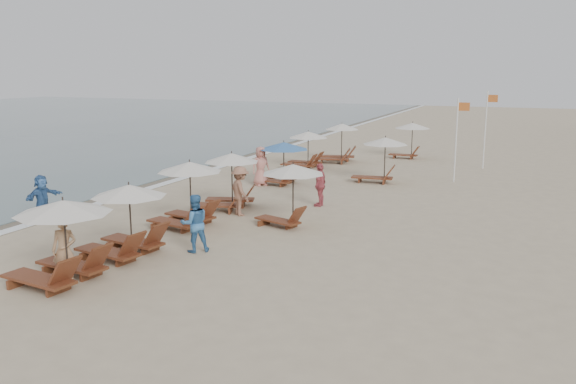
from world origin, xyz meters
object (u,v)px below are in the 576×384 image
at_px(inland_station_0, 288,185).
at_px(beachgoer_mid_b, 240,191).
at_px(flag_pole_near, 457,136).
at_px(inland_station_2, 409,135).
at_px(beachgoer_near, 64,250).
at_px(beachgoer_far_b, 261,166).
at_px(beachgoer_far_a, 320,185).
at_px(lounger_station_4, 281,160).
at_px(lounger_station_0, 58,242).
at_px(lounger_station_6, 337,145).
at_px(inland_station_1, 380,155).
at_px(lounger_station_3, 227,182).
at_px(lounger_station_5, 304,150).
at_px(beachgoer_mid_a, 195,223).
at_px(lounger_station_1, 123,223).
at_px(waterline_walker, 42,197).
at_px(lounger_station_2, 185,195).

bearing_deg(inland_station_0, beachgoer_mid_b, 161.25).
bearing_deg(flag_pole_near, inland_station_2, 117.73).
distance_m(beachgoer_near, beachgoer_far_b, 14.08).
distance_m(beachgoer_far_a, flag_pole_near, 8.86).
distance_m(lounger_station_4, beachgoer_mid_b, 6.50).
xyz_separation_m(lounger_station_0, lounger_station_6, (0.17, 22.58, -0.07)).
bearing_deg(lounger_station_4, beachgoer_far_a, -47.86).
xyz_separation_m(lounger_station_6, beachgoer_far_b, (-1.09, -8.44, -0.10)).
distance_m(lounger_station_0, inland_station_1, 17.59).
xyz_separation_m(lounger_station_0, beachgoer_near, (0.09, 0.10, -0.23)).
distance_m(lounger_station_3, beachgoer_mid_b, 1.25).
xyz_separation_m(beachgoer_mid_b, flag_pole_near, (6.64, 10.25, 1.35)).
bearing_deg(lounger_station_5, beachgoer_far_a, -64.91).
distance_m(lounger_station_5, beachgoer_mid_a, 16.28).
distance_m(lounger_station_3, beachgoer_mid_a, 5.75).
xyz_separation_m(inland_station_0, beachgoer_far_a, (-0.01, 3.44, -0.60)).
distance_m(lounger_station_3, inland_station_2, 17.09).
bearing_deg(lounger_station_5, lounger_station_1, -86.89).
height_order(lounger_station_5, inland_station_1, inland_station_1).
relative_size(inland_station_1, beachgoer_mid_b, 1.44).
height_order(inland_station_1, flag_pole_near, flag_pole_near).
bearing_deg(inland_station_1, flag_pole_near, 24.52).
distance_m(waterline_walker, flag_pole_near, 19.00).
xyz_separation_m(inland_station_2, beachgoer_far_b, (-4.74, -11.66, -0.54)).
distance_m(lounger_station_0, lounger_station_5, 19.80).
distance_m(lounger_station_4, inland_station_0, 7.94).
bearing_deg(lounger_station_6, inland_station_2, 41.38).
xyz_separation_m(lounger_station_3, lounger_station_6, (0.22, 13.42, -0.05)).
distance_m(lounger_station_6, beachgoer_far_a, 11.90).
bearing_deg(lounger_station_5, lounger_station_2, -86.73).
bearing_deg(lounger_station_4, lounger_station_5, 98.02).
relative_size(lounger_station_2, inland_station_2, 1.05).
bearing_deg(inland_station_0, lounger_station_0, -112.91).
distance_m(lounger_station_6, beachgoer_mid_b, 14.19).
xyz_separation_m(lounger_station_0, flag_pole_near, (7.58, 18.66, 1.19)).
bearing_deg(lounger_station_3, lounger_station_4, 91.12).
bearing_deg(flag_pole_near, beachgoer_mid_a, -111.18).
distance_m(lounger_station_3, lounger_station_6, 13.42).
bearing_deg(lounger_station_4, lounger_station_0, -89.37).
bearing_deg(lounger_station_2, beachgoer_mid_b, 65.64).
height_order(lounger_station_1, lounger_station_3, lounger_station_3).
bearing_deg(lounger_station_1, lounger_station_6, 89.72).
height_order(inland_station_2, beachgoer_far_a, inland_station_2).
bearing_deg(lounger_station_6, beachgoer_far_a, -75.19).
distance_m(inland_station_0, inland_station_2, 18.18).
xyz_separation_m(lounger_station_0, lounger_station_2, (-0.08, 6.15, 0.04)).
height_order(lounger_station_6, beachgoer_near, lounger_station_6).
height_order(lounger_station_0, inland_station_0, lounger_station_0).
bearing_deg(beachgoer_mid_a, lounger_station_4, -122.60).
relative_size(inland_station_0, beachgoer_mid_b, 1.34).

